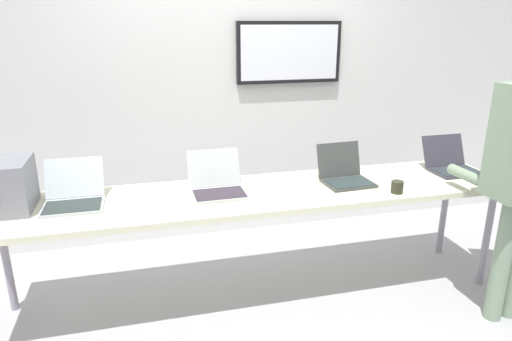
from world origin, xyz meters
TOP-DOWN VIEW (x-y plane):
  - ground at (0.00, 0.00)m, footprint 8.00×8.00m
  - back_wall at (0.01, 1.13)m, footprint 8.00×0.11m
  - workbench at (0.00, 0.00)m, footprint 3.51×0.70m
  - equipment_box at (-1.55, 0.07)m, footprint 0.32×0.36m
  - laptop_station_0 at (-1.16, 0.07)m, footprint 0.36×0.40m
  - laptop_station_1 at (-0.27, 0.05)m, footprint 0.36×0.37m
  - laptop_station_2 at (0.63, 0.04)m, footprint 0.34×0.34m
  - laptop_station_3 at (1.52, 0.08)m, footprint 0.34×0.35m
  - coffee_mug at (0.88, -0.25)m, footprint 0.08×0.08m
  - paper_sheet at (1.85, -0.17)m, footprint 0.29×0.35m

SIDE VIEW (x-z plane):
  - ground at x=0.00m, z-range -0.04..0.00m
  - workbench at x=0.00m, z-range 0.35..1.15m
  - paper_sheet at x=1.85m, z-range 0.80..0.80m
  - coffee_mug at x=0.88m, z-range 0.80..0.88m
  - laptop_station_3 at x=1.52m, z-range 0.73..0.98m
  - laptop_station_0 at x=-1.16m, z-range 0.73..0.98m
  - laptop_station_1 at x=-0.27m, z-range 0.73..0.98m
  - laptop_station_2 at x=0.63m, z-range 0.73..0.98m
  - equipment_box at x=-1.55m, z-range 0.80..1.10m
  - back_wall at x=0.01m, z-range 0.01..2.67m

